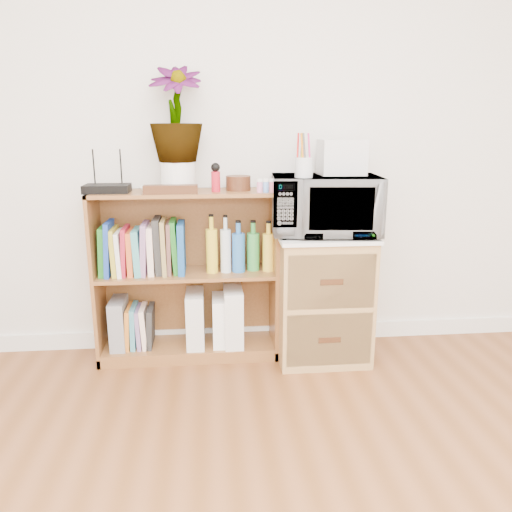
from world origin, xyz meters
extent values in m
cube|color=white|center=(0.00, 2.24, 0.05)|extent=(4.00, 0.02, 0.10)
cube|color=brown|center=(-0.35, 2.10, 0.47)|extent=(1.00, 0.30, 0.95)
cube|color=#9E7542|center=(0.40, 2.02, 0.35)|extent=(0.50, 0.45, 0.70)
imported|color=silver|center=(0.40, 2.02, 0.88)|extent=(0.60, 0.43, 0.31)
cylinder|color=silver|center=(0.26, 1.93, 1.08)|extent=(0.09, 0.09, 0.10)
cube|color=silver|center=(0.50, 2.07, 1.13)|extent=(0.23, 0.20, 0.19)
cube|color=black|center=(-0.75, 2.08, 0.97)|extent=(0.23, 0.16, 0.04)
imported|color=white|center=(-0.52, 2.07, 0.97)|extent=(0.13, 0.13, 0.03)
cylinder|color=white|center=(-0.38, 2.12, 1.03)|extent=(0.18, 0.18, 0.15)
imported|color=#32712D|center=(-0.38, 2.12, 1.35)|extent=(0.28, 0.28, 0.49)
cube|color=#331B0E|center=(-0.41, 2.00, 0.97)|extent=(0.28, 0.07, 0.04)
cylinder|color=red|center=(-0.18, 2.06, 1.00)|extent=(0.05, 0.05, 0.11)
cylinder|color=#3A1C10|center=(-0.06, 2.11, 0.99)|extent=(0.13, 0.13, 0.08)
cube|color=#CA7081|center=(0.08, 2.01, 0.98)|extent=(0.12, 0.04, 0.06)
cube|color=gray|center=(-0.74, 2.10, 0.21)|extent=(0.08, 0.22, 0.28)
cube|color=silver|center=(-0.31, 2.09, 0.23)|extent=(0.10, 0.25, 0.31)
cube|color=white|center=(-0.17, 2.09, 0.21)|extent=(0.09, 0.22, 0.28)
cube|color=silver|center=(-0.10, 2.09, 0.23)|extent=(0.10, 0.26, 0.33)
cube|color=#1F7621|center=(-0.80, 2.10, 0.63)|extent=(0.04, 0.20, 0.27)
cube|color=#193B9B|center=(-0.76, 2.10, 0.65)|extent=(0.04, 0.20, 0.30)
cube|color=gold|center=(-0.73, 2.10, 0.63)|extent=(0.03, 0.20, 0.26)
cube|color=silver|center=(-0.71, 2.10, 0.62)|extent=(0.03, 0.20, 0.24)
cube|color=#A21B32|center=(-0.68, 2.10, 0.63)|extent=(0.04, 0.20, 0.26)
cube|color=#DB5B26|center=(-0.65, 2.10, 0.62)|extent=(0.03, 0.20, 0.24)
cube|color=teal|center=(-0.61, 2.10, 0.62)|extent=(0.04, 0.20, 0.25)
cube|color=#8A6090|center=(-0.57, 2.10, 0.64)|extent=(0.05, 0.20, 0.28)
cube|color=#FFDAC6|center=(-0.54, 2.10, 0.63)|extent=(0.03, 0.20, 0.27)
cube|color=#2B2B2B|center=(-0.50, 2.10, 0.65)|extent=(0.04, 0.20, 0.31)
cube|color=olive|center=(-0.47, 2.10, 0.65)|extent=(0.03, 0.20, 0.30)
cube|color=brown|center=(-0.44, 2.10, 0.64)|extent=(0.02, 0.20, 0.28)
cube|color=#1D7020|center=(-0.41, 2.10, 0.65)|extent=(0.04, 0.20, 0.29)
cube|color=#184C92|center=(-0.38, 2.10, 0.64)|extent=(0.04, 0.20, 0.28)
cylinder|color=yellow|center=(-0.21, 2.10, 0.66)|extent=(0.06, 0.06, 0.31)
cylinder|color=silver|center=(-0.13, 2.10, 0.65)|extent=(0.06, 0.06, 0.31)
cylinder|color=blue|center=(-0.06, 2.10, 0.64)|extent=(0.07, 0.07, 0.28)
cylinder|color=green|center=(0.02, 2.10, 0.64)|extent=(0.07, 0.07, 0.27)
cylinder|color=yellow|center=(0.10, 2.10, 0.64)|extent=(0.07, 0.07, 0.27)
cube|color=orange|center=(-0.69, 2.10, 0.19)|extent=(0.04, 0.19, 0.23)
cube|color=teal|center=(-0.66, 2.10, 0.19)|extent=(0.03, 0.19, 0.24)
cube|color=slate|center=(-0.63, 2.10, 0.18)|extent=(0.03, 0.19, 0.23)
cube|color=#F8D5C1|center=(-0.60, 2.10, 0.19)|extent=(0.04, 0.19, 0.23)
cube|color=#282828|center=(-0.57, 2.10, 0.18)|extent=(0.04, 0.19, 0.23)
camera|label=1|loc=(-0.22, -0.60, 1.28)|focal=35.00mm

